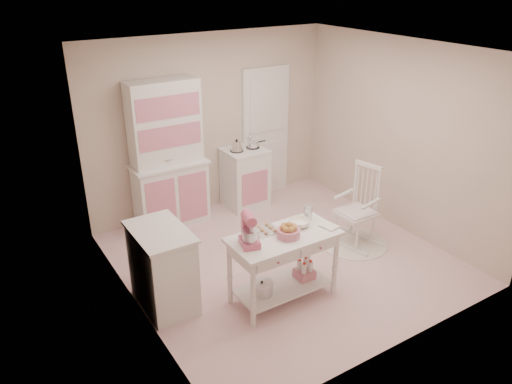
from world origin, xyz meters
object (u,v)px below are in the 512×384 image
at_px(stove, 245,178).
at_px(bread_basket, 288,233).
at_px(hutch, 168,156).
at_px(base_cabinet, 163,268).
at_px(rocking_chair, 356,206).
at_px(stand_mixer, 249,231).
at_px(work_table, 283,267).

bearing_deg(stove, bread_basket, -110.34).
relative_size(stove, bread_basket, 3.68).
height_order(hutch, stove, hutch).
distance_m(hutch, stove, 1.33).
distance_m(hutch, bread_basket, 2.40).
distance_m(stove, base_cabinet, 2.64).
bearing_deg(rocking_chair, stove, 96.78).
distance_m(base_cabinet, stand_mixer, 1.07).
height_order(rocking_chair, work_table, rocking_chair).
relative_size(hutch, stand_mixer, 6.12).
xyz_separation_m(rocking_chair, stand_mixer, (-1.92, -0.46, 0.42)).
relative_size(stove, work_table, 0.77).
distance_m(base_cabinet, rocking_chair, 2.66).
bearing_deg(hutch, bread_basket, -81.81).
relative_size(rocking_chair, work_table, 0.92).
bearing_deg(stand_mixer, work_table, 12.73).
xyz_separation_m(base_cabinet, bread_basket, (1.18, -0.65, 0.39)).
bearing_deg(rocking_chair, work_table, -174.55).
bearing_deg(stove, hutch, 177.61).
distance_m(stove, rocking_chair, 1.90).
bearing_deg(hutch, work_table, -82.12).
relative_size(base_cabinet, rocking_chair, 0.84).
distance_m(hutch, rocking_chair, 2.63).
height_order(hutch, stand_mixer, hutch).
height_order(work_table, bread_basket, bread_basket).
distance_m(rocking_chair, bread_basket, 1.60).
bearing_deg(hutch, rocking_chair, -45.34).
bearing_deg(bread_basket, rocking_chair, 19.69).
height_order(stove, stand_mixer, stand_mixer).
xyz_separation_m(base_cabinet, stand_mixer, (0.74, -0.58, 0.51)).
height_order(hutch, work_table, hutch).
relative_size(stand_mixer, bread_basket, 1.36).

